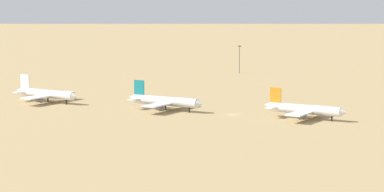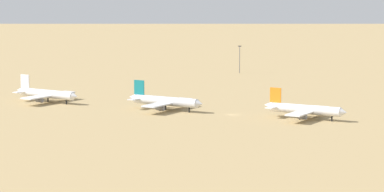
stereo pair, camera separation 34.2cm
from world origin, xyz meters
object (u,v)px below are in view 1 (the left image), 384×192
parked_jet_teal_2 (165,101)px  parked_jet_white_1 (46,94)px  light_pole_mid (239,57)px  parked_jet_orange_3 (304,109)px

parked_jet_teal_2 → parked_jet_white_1: bearing=-173.8°
parked_jet_white_1 → light_pole_mid: size_ratio=2.23×
parked_jet_white_1 → parked_jet_orange_3: (111.52, 3.85, -0.03)m
parked_jet_white_1 → light_pole_mid: 144.44m
parked_jet_teal_2 → light_pole_mid: bearing=105.7°
light_pole_mid → parked_jet_white_1: bearing=-101.5°
light_pole_mid → parked_jet_orange_3: bearing=-59.0°
parked_jet_white_1 → parked_jet_teal_2: 55.11m
parked_jet_orange_3 → light_pole_mid: 160.57m
parked_jet_teal_2 → light_pole_mid: size_ratio=2.28×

